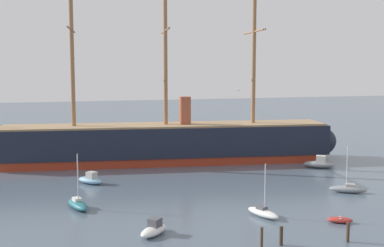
{
  "coord_description": "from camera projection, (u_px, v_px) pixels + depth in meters",
  "views": [
    {
      "loc": [
        -19.85,
        -33.93,
        16.54
      ],
      "look_at": [
        -1.76,
        31.1,
        8.66
      ],
      "focal_mm": 47.23,
      "sensor_mm": 36.0,
      "label": 1
    }
  ],
  "objects": [
    {
      "name": "motorboat_alongside_bow",
      "position": [
        90.0,
        179.0,
        70.42
      ],
      "size": [
        3.98,
        4.2,
        1.72
      ],
      "color": "#7FB2D6",
      "rests_on": "ground"
    },
    {
      "name": "tall_ship",
      "position": [
        166.0,
        142.0,
        85.29
      ],
      "size": [
        66.05,
        16.79,
        31.81
      ],
      "color": "maroon",
      "rests_on": "ground"
    },
    {
      "name": "mooring_piling_left_pair",
      "position": [
        348.0,
        232.0,
        47.21
      ],
      "size": [
        0.32,
        0.32,
        1.87
      ],
      "primitive_type": "cylinder",
      "color": "#423323",
      "rests_on": "ground"
    },
    {
      "name": "motorboat_foreground_left",
      "position": [
        154.0,
        229.0,
        49.21
      ],
      "size": [
        3.81,
        3.9,
        1.62
      ],
      "color": "silver",
      "rests_on": "ground"
    },
    {
      "name": "dinghy_far_right",
      "position": [
        312.0,
        150.0,
        96.66
      ],
      "size": [
        1.33,
        2.26,
        0.5
      ],
      "color": "#7FB2D6",
      "rests_on": "ground"
    },
    {
      "name": "sailboat_near_centre",
      "position": [
        263.0,
        212.0,
        55.11
      ],
      "size": [
        2.86,
        4.76,
        5.95
      ],
      "color": "silver",
      "rests_on": "ground"
    },
    {
      "name": "dinghy_far_left",
      "position": [
        15.0,
        160.0,
        86.26
      ],
      "size": [
        1.61,
        2.33,
        0.51
      ],
      "color": "#7FB2D6",
      "rests_on": "ground"
    },
    {
      "name": "sailboat_mid_left",
      "position": [
        78.0,
        204.0,
        58.23
      ],
      "size": [
        2.85,
        5.19,
        6.47
      ],
      "color": "#236670",
      "rests_on": "ground"
    },
    {
      "name": "sailboat_mid_right",
      "position": [
        348.0,
        189.0,
        65.5
      ],
      "size": [
        4.82,
        3.56,
        6.16
      ],
      "color": "gray",
      "rests_on": "ground"
    },
    {
      "name": "motorboat_distant_centre",
      "position": [
        168.0,
        144.0,
        102.32
      ],
      "size": [
        4.02,
        2.57,
        1.56
      ],
      "color": "silver",
      "rests_on": "ground"
    },
    {
      "name": "mooring_piling_right_pair",
      "position": [
        281.0,
        236.0,
        46.37
      ],
      "size": [
        0.33,
        0.33,
        1.79
      ],
      "primitive_type": "cylinder",
      "color": "#382B1E",
      "rests_on": "ground"
    },
    {
      "name": "dinghy_foreground_right",
      "position": [
        340.0,
        220.0,
        53.03
      ],
      "size": [
        2.85,
        2.24,
        0.62
      ],
      "color": "#B22D28",
      "rests_on": "ground"
    },
    {
      "name": "motorboat_alongside_stern",
      "position": [
        319.0,
        163.0,
        81.32
      ],
      "size": [
        5.09,
        4.19,
        2.0
      ],
      "color": "gray",
      "rests_on": "ground"
    },
    {
      "name": "mooring_piling_nearest",
      "position": [
        262.0,
        238.0,
        45.27
      ],
      "size": [
        0.26,
        0.26,
        2.07
      ],
      "primitive_type": "cylinder",
      "color": "#423323",
      "rests_on": "ground"
    },
    {
      "name": "seagull_in_flight",
      "position": [
        238.0,
        90.0,
        56.23
      ],
      "size": [
        0.41,
        1.25,
        0.14
      ],
      "color": "silver"
    }
  ]
}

